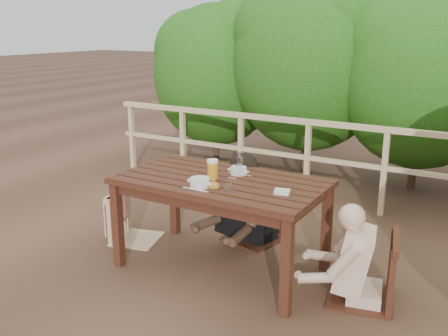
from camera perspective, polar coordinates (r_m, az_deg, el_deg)
The scene contains 16 objects.
ground at distance 4.55m, azimuth -0.33°, elevation -11.13°, with size 60.00×60.00×0.00m, color brown.
table at distance 4.38m, azimuth -0.33°, elevation -6.45°, with size 1.73×0.98×0.80m, color #381B10.
chair_left at distance 4.99m, azimuth -10.06°, elevation -3.25°, with size 0.45×0.45×0.90m, color tan.
chair_far at distance 4.91m, azimuth 3.43°, elevation -2.70°, with size 0.50×0.50×1.00m, color #381B10.
chair_right at distance 3.99m, azimuth 15.70°, elevation -7.62°, with size 0.51×0.51×1.03m, color #381B10.
woman at distance 4.87m, azimuth 3.57°, elevation -0.48°, with size 0.56×0.69×1.39m, color black, non-canonical shape.
diner_right at distance 3.93m, azimuth 16.25°, elevation -6.08°, with size 0.51×0.63×1.27m, color beige, non-canonical shape.
railing at distance 6.06m, azimuth 9.41°, elevation 0.75°, with size 5.60×0.10×1.01m, color tan.
hedge_row at distance 6.89m, azimuth 16.91°, elevation 13.84°, with size 6.60×1.60×3.80m, color #205013, non-canonical shape.
soup_near at distance 4.02m, azimuth -2.75°, elevation -1.76°, with size 0.27×0.27×0.09m, color silver.
soup_far at distance 4.36m, azimuth 1.65°, elevation -0.40°, with size 0.24×0.24×0.08m, color white.
bread_roll at distance 3.99m, azimuth -1.27°, elevation -2.05°, with size 0.12×0.09×0.07m, color #B07C28.
beer_glass at distance 4.22m, azimuth -1.30°, elevation -0.24°, with size 0.09×0.09×0.18m, color orange.
bottle at distance 4.28m, azimuth 1.77°, elevation 0.33°, with size 0.06×0.06×0.23m, color white.
tumbler at distance 3.92m, azimuth 0.46°, elevation -2.34°, with size 0.06×0.06×0.08m, color silver.
butter_tub at distance 3.88m, azimuth 6.61°, elevation -2.80°, with size 0.12×0.08×0.05m, color silver.
Camera 1 is at (2.08, -3.48, 2.06)m, focal length 40.36 mm.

